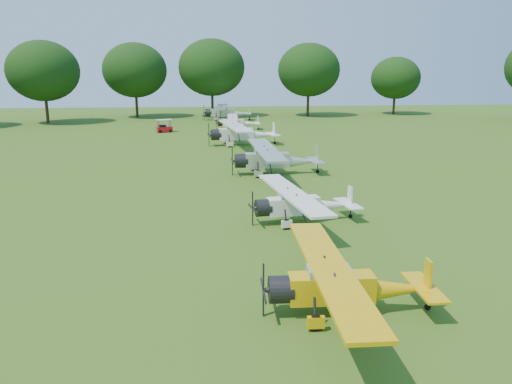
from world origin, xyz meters
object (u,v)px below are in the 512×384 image
aircraft_2 (344,283)px  golf_cart (164,128)px  aircraft_4 (274,158)px  aircraft_6 (237,121)px  aircraft_3 (301,202)px  aircraft_7 (226,111)px  aircraft_5 (241,132)px

aircraft_2 → golf_cart: size_ratio=4.32×
aircraft_4 → aircraft_6: 29.44m
aircraft_3 → aircraft_4: (0.26, 12.45, 0.23)m
aircraft_3 → aircraft_2: bearing=-101.1°
aircraft_2 → aircraft_3: bearing=88.6°
aircraft_7 → golf_cart: 17.14m
aircraft_2 → aircraft_4: 22.71m
aircraft_4 → aircraft_7: size_ratio=0.92×
aircraft_4 → aircraft_5: size_ratio=0.93×
aircraft_3 → aircraft_4: size_ratio=0.83×
aircraft_2 → golf_cart: bearing=102.4°
aircraft_5 → golf_cart: size_ratio=5.59×
aircraft_3 → golf_cart: (-10.18, 39.99, -0.52)m
golf_cart → aircraft_7: bearing=42.9°
aircraft_6 → golf_cart: (-9.47, -1.89, -0.54)m
golf_cart → aircraft_2: bearing=-96.1°
aircraft_3 → aircraft_5: aircraft_5 is taller
aircraft_2 → aircraft_6: size_ratio=0.98×
aircraft_3 → aircraft_4: bearing=80.7°
aircraft_4 → aircraft_5: 15.50m
aircraft_4 → aircraft_7: 42.38m
aircraft_7 → golf_cart: size_ratio=5.62×
aircraft_3 → aircraft_6: size_ratio=0.98×
golf_cart → aircraft_4: bearing=-86.2°
aircraft_2 → aircraft_3: (0.53, 10.24, -0.01)m
aircraft_4 → golf_cart: size_ratio=5.18×
aircraft_6 → golf_cart: 9.67m
aircraft_5 → aircraft_7: aircraft_7 is taller
aircraft_7 → aircraft_2: bearing=-84.4°
aircraft_3 → golf_cart: aircraft_3 is taller
aircraft_2 → aircraft_3: aircraft_2 is taller
aircraft_4 → golf_cart: (-10.45, 27.53, -0.74)m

